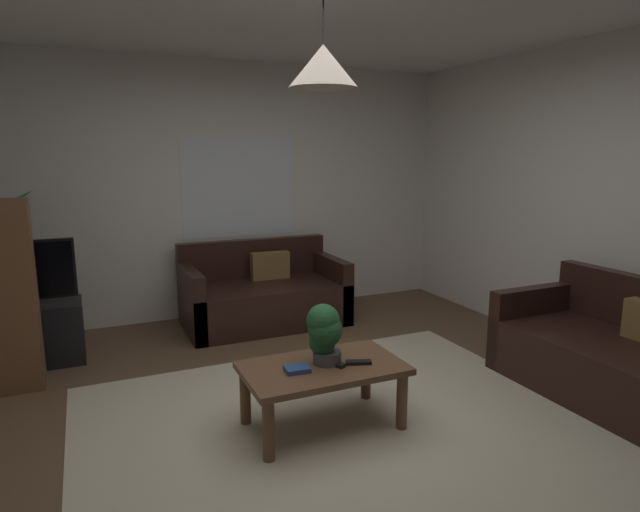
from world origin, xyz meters
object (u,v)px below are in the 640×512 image
Objects in this scene: remote_on_table_0 at (359,362)px; tv_stand at (24,336)px; couch_under_window at (264,297)px; remote_on_table_1 at (334,363)px; couch_right_side at (609,357)px; coffee_table at (323,375)px; pendant_lamp at (323,66)px; potted_plant_on_table at (324,332)px; tv at (17,273)px; book_on_table_0 at (297,369)px.

remote_on_table_0 is 2.84m from tv_stand.
remote_on_table_1 is (-0.25, -2.18, 0.15)m from couch_under_window.
couch_under_window is 9.92× the size of remote_on_table_0.
remote_on_table_0 is (-1.87, 0.32, 0.15)m from couch_right_side.
couch_under_window is 2.19m from coffee_table.
pendant_lamp reaches higher than coffee_table.
remote_on_table_0 is at bearing -99.85° from couch_right_side.
tv reaches higher than potted_plant_on_table.
couch_right_side is at bearing -10.89° from pendant_lamp.
coffee_table is 6.25× the size of remote_on_table_1.
couch_under_window is 1.09× the size of couch_right_side.
tv_stand reaches higher than book_on_table_0.
coffee_table is 2.64m from tv_stand.
book_on_table_0 is 2.54m from tv_stand.
remote_on_table_0 is 0.42× the size of potted_plant_on_table.
couch_under_window is at bearing 82.09° from potted_plant_on_table.
coffee_table is at bearing 14.04° from pendant_lamp.
pendant_lamp is at bearing -43.74° from remote_on_table_1.
couch_under_window reaches higher than tv_stand.
couch_under_window is 4.12× the size of potted_plant_on_table.
couch_right_side is 4.54m from tv.
potted_plant_on_table is 0.45× the size of tv.
book_on_table_0 is (-0.50, -2.19, 0.15)m from couch_under_window.
couch_right_side is at bearing -11.63° from potted_plant_on_table.
book_on_table_0 is 1.78m from pendant_lamp.
tv_stand is 1.04× the size of tv.
tv_stand is at bearing -114.00° from remote_on_table_0.
potted_plant_on_table is at bearing -69.99° from remote_on_table_1.
couch_under_window is at bearing -145.47° from couch_right_side.
book_on_table_0 is 0.38× the size of potted_plant_on_table.
remote_on_table_1 is 2.70m from tv.
potted_plant_on_table is at bearing 51.60° from coffee_table.
remote_on_table_1 is (0.06, -0.02, 0.08)m from coffee_table.
pendant_lamp is (1.82, -1.89, 1.42)m from tv.
remote_on_table_0 and remote_on_table_1 have the same top height.
coffee_table is 0.24m from remote_on_table_0.
remote_on_table_1 is (-2.01, 0.38, 0.15)m from couch_right_side.
couch_right_side reaches higher than tv_stand.
couch_right_side is 2.12m from coffee_table.
couch_under_window is 2.15m from tv_stand.
remote_on_table_0 is 0.28× the size of pendant_lamp.
tv is at bearing -120.40° from couch_right_side.
couch_under_window is 1.84× the size of tv.
couch_right_side is 2.13m from potted_plant_on_table.
couch_under_window is 2.80× the size of pendant_lamp.
pendant_lamp reaches higher than couch_right_side.
potted_plant_on_table is at bearing 14.39° from book_on_table_0.
remote_on_table_0 is 0.18× the size of tv_stand.
potted_plant_on_table reaches higher than remote_on_table_1.
remote_on_table_0 is 2.84m from tv.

